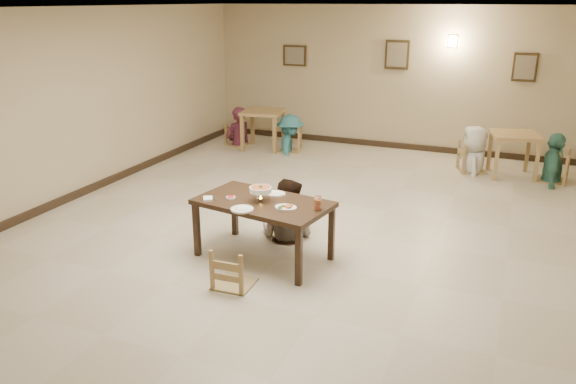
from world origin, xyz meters
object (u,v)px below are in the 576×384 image
at_px(bg_table_left, 263,117).
at_px(bg_diner_b, 290,115).
at_px(bg_chair_ll, 238,125).
at_px(bg_chair_lr, 290,129).
at_px(curry_warmer, 261,190).
at_px(bg_chair_rl, 474,145).
at_px(main_table, 263,207).
at_px(bg_diner_c, 477,126).
at_px(bg_table_right, 515,141).
at_px(main_diner, 287,179).
at_px(bg_diner_d, 558,133).
at_px(bg_chair_rr, 555,153).
at_px(chair_near, 233,249).
at_px(bg_diner_a, 237,107).
at_px(chair_far, 287,201).
at_px(drink_glass, 318,204).

bearing_deg(bg_table_left, bg_diner_b, -0.64).
height_order(bg_chair_ll, bg_chair_lr, bg_chair_lr).
distance_m(curry_warmer, bg_chair_rl, 5.38).
height_order(main_table, bg_diner_c, bg_diner_c).
xyz_separation_m(bg_table_right, bg_chair_rl, (-0.69, 0.05, -0.15)).
xyz_separation_m(main_diner, bg_table_left, (-2.32, 4.27, -0.14)).
bearing_deg(bg_diner_d, bg_chair_rr, -0.00).
xyz_separation_m(bg_table_left, bg_diner_b, (0.64, -0.01, 0.10)).
bearing_deg(bg_chair_rr, bg_table_right, -86.89).
distance_m(chair_near, bg_table_left, 6.22).
xyz_separation_m(bg_chair_rl, bg_diner_a, (-5.02, 0.09, 0.35)).
distance_m(main_diner, bg_chair_ll, 5.24).
height_order(chair_far, bg_chair_rl, bg_chair_rl).
bearing_deg(bg_diner_d, main_table, 144.02).
height_order(chair_near, bg_table_left, chair_near).
bearing_deg(bg_diner_c, bg_diner_b, -102.52).
bearing_deg(drink_glass, main_table, 176.96).
relative_size(bg_chair_ll, bg_chair_rl, 0.91).
height_order(main_diner, bg_diner_c, bg_diner_c).
bearing_deg(curry_warmer, main_table, 19.33).
relative_size(chair_far, bg_diner_d, 0.56).
relative_size(curry_warmer, bg_chair_ll, 0.33).
relative_size(main_diner, bg_diner_a, 0.97).
bearing_deg(bg_table_left, bg_table_right, -1.17).
bearing_deg(bg_diner_b, bg_diner_d, -113.72).
relative_size(chair_far, bg_diner_a, 0.57).
distance_m(main_table, bg_chair_rr, 5.93).
relative_size(drink_glass, bg_chair_rl, 0.16).
relative_size(chair_near, bg_table_left, 0.97).
relative_size(curry_warmer, bg_table_right, 0.32).
height_order(main_diner, curry_warmer, main_diner).
height_order(main_diner, bg_chair_lr, main_diner).
distance_m(main_diner, bg_diner_c, 4.69).
xyz_separation_m(chair_near, bg_chair_rr, (3.46, 5.61, 0.07)).
distance_m(chair_far, curry_warmer, 0.91).
distance_m(main_diner, bg_chair_lr, 4.60).
xyz_separation_m(curry_warmer, bg_table_left, (-2.27, 4.99, -0.21)).
bearing_deg(drink_glass, bg_chair_rr, 60.60).
xyz_separation_m(drink_glass, bg_chair_ll, (-3.66, 5.06, -0.37)).
relative_size(main_table, chair_near, 1.92).
xyz_separation_m(chair_far, bg_diner_c, (2.09, 4.13, 0.38)).
distance_m(chair_near, main_diner, 1.55).
bearing_deg(bg_diner_d, curry_warmer, 143.86).
bearing_deg(bg_diner_c, bg_diner_a, -102.87).
bearing_deg(bg_diner_b, bg_chair_ll, 66.00).
bearing_deg(bg_table_left, bg_chair_rr, -1.65).
height_order(drink_glass, bg_diner_a, bg_diner_a).
bearing_deg(main_diner, bg_diner_b, -58.90).
bearing_deg(bg_diner_b, bg_diner_a, 66.00).
bearing_deg(main_table, bg_diner_c, 76.60).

